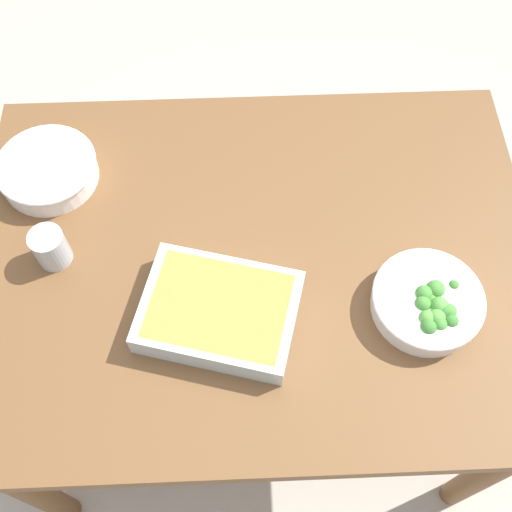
# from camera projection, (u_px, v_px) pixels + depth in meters

# --- Properties ---
(ground_plane) EXTENTS (6.00, 6.00, 0.00)m
(ground_plane) POSITION_uv_depth(u_px,v_px,m) (256.00, 370.00, 1.97)
(ground_plane) COLOR #B2A899
(dining_table) EXTENTS (1.20, 0.90, 0.74)m
(dining_table) POSITION_uv_depth(u_px,v_px,m) (256.00, 275.00, 1.41)
(dining_table) COLOR brown
(dining_table) RESTS_ON ground_plane
(stew_bowl) EXTENTS (0.22, 0.22, 0.06)m
(stew_bowl) POSITION_uv_depth(u_px,v_px,m) (48.00, 169.00, 1.40)
(stew_bowl) COLOR white
(stew_bowl) RESTS_ON dining_table
(broccoli_bowl) EXTENTS (0.22, 0.22, 0.07)m
(broccoli_bowl) POSITION_uv_depth(u_px,v_px,m) (428.00, 302.00, 1.24)
(broccoli_bowl) COLOR white
(broccoli_bowl) RESTS_ON dining_table
(baking_dish) EXTENTS (0.35, 0.29, 0.06)m
(baking_dish) POSITION_uv_depth(u_px,v_px,m) (219.00, 311.00, 1.23)
(baking_dish) COLOR silver
(baking_dish) RESTS_ON dining_table
(drink_cup) EXTENTS (0.07, 0.07, 0.08)m
(drink_cup) POSITION_uv_depth(u_px,v_px,m) (51.00, 248.00, 1.29)
(drink_cup) COLOR #B2BCC6
(drink_cup) RESTS_ON dining_table
(spoon_by_stew) EXTENTS (0.03, 0.18, 0.01)m
(spoon_by_stew) POSITION_uv_depth(u_px,v_px,m) (49.00, 192.00, 1.40)
(spoon_by_stew) COLOR silver
(spoon_by_stew) RESTS_ON dining_table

